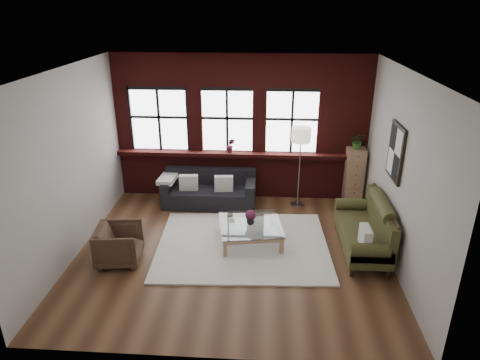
# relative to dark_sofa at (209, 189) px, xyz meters

# --- Properties ---
(floor) EXTENTS (5.50, 5.50, 0.00)m
(floor) POSITION_rel_dark_sofa_xyz_m (0.66, -1.90, -0.36)
(floor) COLOR #4B2D1B
(floor) RESTS_ON ground
(ceiling) EXTENTS (5.50, 5.50, 0.00)m
(ceiling) POSITION_rel_dark_sofa_xyz_m (0.66, -1.90, 2.84)
(ceiling) COLOR white
(ceiling) RESTS_ON ground
(wall_back) EXTENTS (5.50, 0.00, 5.50)m
(wall_back) POSITION_rel_dark_sofa_xyz_m (0.66, 0.60, 1.24)
(wall_back) COLOR #B1ADA5
(wall_back) RESTS_ON ground
(wall_front) EXTENTS (5.50, 0.00, 5.50)m
(wall_front) POSITION_rel_dark_sofa_xyz_m (0.66, -4.40, 1.24)
(wall_front) COLOR #B1ADA5
(wall_front) RESTS_ON ground
(wall_left) EXTENTS (0.00, 5.00, 5.00)m
(wall_left) POSITION_rel_dark_sofa_xyz_m (-2.09, -1.90, 1.24)
(wall_left) COLOR #B1ADA5
(wall_left) RESTS_ON ground
(wall_right) EXTENTS (0.00, 5.00, 5.00)m
(wall_right) POSITION_rel_dark_sofa_xyz_m (3.41, -1.90, 1.24)
(wall_right) COLOR #B1ADA5
(wall_right) RESTS_ON ground
(brick_backwall) EXTENTS (5.50, 0.12, 3.20)m
(brick_backwall) POSITION_rel_dark_sofa_xyz_m (0.66, 0.54, 1.24)
(brick_backwall) COLOR #4B1211
(brick_backwall) RESTS_ON floor
(sill_ledge) EXTENTS (5.50, 0.30, 0.08)m
(sill_ledge) POSITION_rel_dark_sofa_xyz_m (0.66, 0.45, 0.68)
(sill_ledge) COLOR #4B1211
(sill_ledge) RESTS_ON brick_backwall
(window_left) EXTENTS (1.38, 0.10, 1.50)m
(window_left) POSITION_rel_dark_sofa_xyz_m (-1.14, 0.55, 1.39)
(window_left) COLOR black
(window_left) RESTS_ON brick_backwall
(window_mid) EXTENTS (1.38, 0.10, 1.50)m
(window_mid) POSITION_rel_dark_sofa_xyz_m (0.36, 0.55, 1.39)
(window_mid) COLOR black
(window_mid) RESTS_ON brick_backwall
(window_right) EXTENTS (1.38, 0.10, 1.50)m
(window_right) POSITION_rel_dark_sofa_xyz_m (1.76, 0.55, 1.39)
(window_right) COLOR black
(window_right) RESTS_ON brick_backwall
(wall_poster) EXTENTS (0.05, 0.74, 0.94)m
(wall_poster) POSITION_rel_dark_sofa_xyz_m (3.38, -1.60, 1.49)
(wall_poster) COLOR black
(wall_poster) RESTS_ON wall_right
(shag_rug) EXTENTS (3.21, 2.57, 0.03)m
(shag_rug) POSITION_rel_dark_sofa_xyz_m (0.84, -1.69, -0.35)
(shag_rug) COLOR silver
(shag_rug) RESTS_ON floor
(dark_sofa) EXTENTS (2.01, 0.81, 0.73)m
(dark_sofa) POSITION_rel_dark_sofa_xyz_m (0.00, 0.00, 0.00)
(dark_sofa) COLOR black
(dark_sofa) RESTS_ON floor
(pillow_a) EXTENTS (0.41, 0.17, 0.34)m
(pillow_a) POSITION_rel_dark_sofa_xyz_m (-0.43, -0.10, 0.19)
(pillow_a) COLOR silver
(pillow_a) RESTS_ON dark_sofa
(pillow_b) EXTENTS (0.41, 0.17, 0.34)m
(pillow_b) POSITION_rel_dark_sofa_xyz_m (0.33, -0.10, 0.19)
(pillow_b) COLOR silver
(pillow_b) RESTS_ON dark_sofa
(vintage_settee) EXTENTS (0.83, 1.88, 1.00)m
(vintage_settee) POSITION_rel_dark_sofa_xyz_m (2.96, -1.70, 0.14)
(vintage_settee) COLOR #3A391B
(vintage_settee) RESTS_ON floor
(pillow_settee) EXTENTS (0.15, 0.38, 0.34)m
(pillow_settee) POSITION_rel_dark_sofa_xyz_m (2.88, -2.28, 0.24)
(pillow_settee) COLOR silver
(pillow_settee) RESTS_ON vintage_settee
(armchair) EXTENTS (0.81, 0.79, 0.67)m
(armchair) POSITION_rel_dark_sofa_xyz_m (-1.24, -2.34, -0.03)
(armchair) COLOR #422D21
(armchair) RESTS_ON floor
(coffee_table) EXTENTS (1.29, 1.29, 0.38)m
(coffee_table) POSITION_rel_dark_sofa_xyz_m (0.97, -1.53, -0.18)
(coffee_table) COLOR #9E7555
(coffee_table) RESTS_ON shag_rug
(vase) EXTENTS (0.18, 0.18, 0.15)m
(vase) POSITION_rel_dark_sofa_xyz_m (0.97, -1.53, 0.08)
(vase) COLOR #B2B2B2
(vase) RESTS_ON coffee_table
(flowers) EXTENTS (0.20, 0.20, 0.20)m
(flowers) POSITION_rel_dark_sofa_xyz_m (0.97, -1.53, 0.19)
(flowers) COLOR #5F203C
(flowers) RESTS_ON vase
(drawer_chest) EXTENTS (0.39, 0.39, 1.26)m
(drawer_chest) POSITION_rel_dark_sofa_xyz_m (3.15, 0.32, 0.27)
(drawer_chest) COLOR #9E7555
(drawer_chest) RESTS_ON floor
(potted_plant_top) EXTENTS (0.31, 0.27, 0.34)m
(potted_plant_top) POSITION_rel_dark_sofa_xyz_m (3.15, 0.32, 1.07)
(potted_plant_top) COLOR #2D5923
(potted_plant_top) RESTS_ON drawer_chest
(floor_lamp) EXTENTS (0.40, 0.40, 1.91)m
(floor_lamp) POSITION_rel_dark_sofa_xyz_m (1.94, 0.10, 0.59)
(floor_lamp) COLOR #A5A5A8
(floor_lamp) RESTS_ON floor
(sill_plant) EXTENTS (0.19, 0.16, 0.33)m
(sill_plant) POSITION_rel_dark_sofa_xyz_m (0.44, 0.42, 0.88)
(sill_plant) COLOR #5F203C
(sill_plant) RESTS_ON sill_ledge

